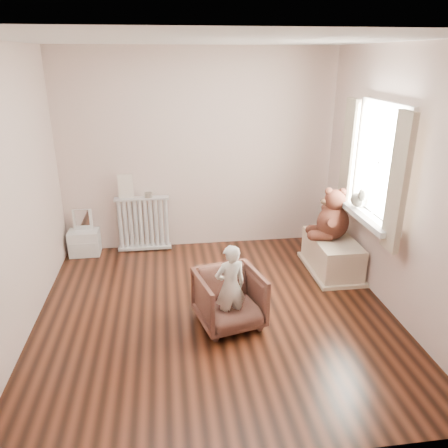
{
  "coord_description": "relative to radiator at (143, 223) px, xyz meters",
  "views": [
    {
      "loc": [
        -0.44,
        -3.85,
        2.48
      ],
      "look_at": [
        0.15,
        0.45,
        0.8
      ],
      "focal_mm": 35.0,
      "sensor_mm": 36.0,
      "label": 1
    }
  ],
  "objects": [
    {
      "name": "window_sill",
      "position": [
        2.44,
        -1.38,
        0.48
      ],
      "size": [
        0.22,
        1.1,
        0.06
      ],
      "primitive_type": "cube",
      "color": "silver",
      "rests_on": "right_wall"
    },
    {
      "name": "window",
      "position": [
        2.53,
        -1.38,
        1.06
      ],
      "size": [
        0.03,
        0.9,
        1.1
      ],
      "primitive_type": "cube",
      "color": "white",
      "rests_on": "right_wall"
    },
    {
      "name": "back_wall",
      "position": [
        0.77,
        0.12,
        0.91
      ],
      "size": [
        3.6,
        0.02,
        2.6
      ],
      "primitive_type": "cube",
      "color": "beige",
      "rests_on": "ground"
    },
    {
      "name": "curtain_right",
      "position": [
        2.42,
        -0.81,
        1.0
      ],
      "size": [
        0.06,
        0.26,
        1.3
      ],
      "primitive_type": "cube",
      "color": "#B7AA8E",
      "rests_on": "right_wall"
    },
    {
      "name": "toy_vanity",
      "position": [
        -0.78,
        -0.03,
        -0.11
      ],
      "size": [
        0.39,
        0.28,
        0.61
      ],
      "primitive_type": "cube",
      "color": "silver",
      "rests_on": "floor"
    },
    {
      "name": "paper_doll",
      "position": [
        -0.19,
        0.0,
        0.52
      ],
      "size": [
        0.19,
        0.02,
        0.32
      ],
      "primitive_type": "cube",
      "color": "beige",
      "rests_on": "radiator"
    },
    {
      "name": "right_wall",
      "position": [
        2.57,
        -1.68,
        0.91
      ],
      "size": [
        0.02,
        3.6,
        2.6
      ],
      "primitive_type": "cube",
      "color": "beige",
      "rests_on": "ground"
    },
    {
      "name": "left_wall",
      "position": [
        -1.03,
        -1.68,
        0.91
      ],
      "size": [
        0.02,
        3.6,
        2.6
      ],
      "primitive_type": "cube",
      "color": "beige",
      "rests_on": "ground"
    },
    {
      "name": "plush_cat",
      "position": [
        2.43,
        -1.18,
        0.61
      ],
      "size": [
        0.24,
        0.32,
        0.24
      ],
      "primitive_type": null,
      "rotation": [
        0.0,
        0.0,
        0.28
      ],
      "color": "#666258",
      "rests_on": "window_sill"
    },
    {
      "name": "radiator",
      "position": [
        0.0,
        0.0,
        0.0
      ],
      "size": [
        0.71,
        0.13,
        0.75
      ],
      "primitive_type": "cube",
      "color": "silver",
      "rests_on": "floor"
    },
    {
      "name": "curtain_left",
      "position": [
        2.42,
        -1.95,
        1.0
      ],
      "size": [
        0.06,
        0.26,
        1.3
      ],
      "primitive_type": "cube",
      "color": "#B7AA8E",
      "rests_on": "right_wall"
    },
    {
      "name": "child",
      "position": [
        0.88,
        -1.94,
        0.05
      ],
      "size": [
        0.35,
        0.27,
        0.85
      ],
      "primitive_type": "imported",
      "rotation": [
        0.0,
        0.0,
        3.38
      ],
      "color": "silver",
      "rests_on": "armchair"
    },
    {
      "name": "teddy_bear",
      "position": [
        2.28,
        -0.89,
        0.28
      ],
      "size": [
        0.57,
        0.48,
        0.61
      ],
      "primitive_type": null,
      "rotation": [
        0.0,
        0.0,
        -0.21
      ],
      "color": "#391911",
      "rests_on": "toy_bench"
    },
    {
      "name": "front_wall",
      "position": [
        0.77,
        -3.48,
        0.91
      ],
      "size": [
        3.6,
        0.02,
        2.6
      ],
      "primitive_type": "cube",
      "color": "beige",
      "rests_on": "ground"
    },
    {
      "name": "floor",
      "position": [
        0.77,
        -1.68,
        -0.39
      ],
      "size": [
        3.6,
        3.6,
        0.01
      ],
      "primitive_type": "cube",
      "color": "black",
      "rests_on": "ground"
    },
    {
      "name": "armchair",
      "position": [
        0.88,
        -1.89,
        -0.11
      ],
      "size": [
        0.72,
        0.73,
        0.55
      ],
      "primitive_type": "imported",
      "rotation": [
        0.0,
        0.0,
        0.24
      ],
      "color": "brown",
      "rests_on": "floor"
    },
    {
      "name": "toy_bench",
      "position": [
        2.29,
        -0.93,
        -0.19
      ],
      "size": [
        0.48,
        0.9,
        0.42
      ],
      "primitive_type": "cube",
      "color": "beige",
      "rests_on": "floor"
    },
    {
      "name": "tin_a",
      "position": [
        0.09,
        0.0,
        0.39
      ],
      "size": [
        0.1,
        0.1,
        0.06
      ],
      "primitive_type": "cylinder",
      "color": "#A59E8C",
      "rests_on": "radiator"
    },
    {
      "name": "ceiling",
      "position": [
        0.77,
        -1.68,
        2.21
      ],
      "size": [
        3.6,
        3.6,
        0.01
      ],
      "primitive_type": "cube",
      "color": "white",
      "rests_on": "ground"
    }
  ]
}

